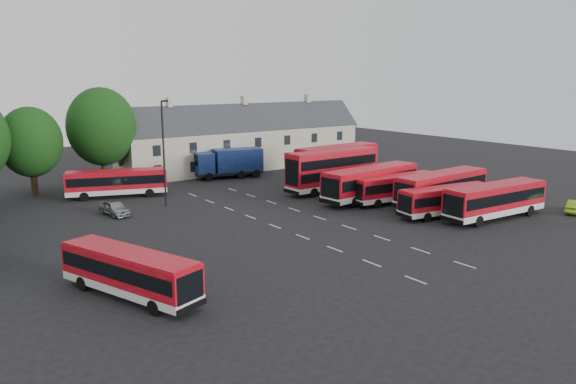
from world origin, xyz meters
The scene contains 16 objects.
ground centered at (0.00, 0.00, 0.00)m, with size 140.00×140.00×0.00m, color black.
lane_markings centered at (2.50, 2.00, 0.01)m, with size 5.15×33.80×0.01m.
terrace_houses centered at (14.00, 30.00, 3.86)m, with size 35.70×7.13×10.06m.
bus_row_a centered at (17.78, -7.45, 1.91)m, with size 11.38×3.15×3.19m.
bus_row_b centered at (15.06, -4.22, 1.65)m, with size 9.95×3.71×2.75m.
bus_row_c centered at (18.21, -1.02, 2.00)m, with size 11.88×3.42×3.32m.
bus_row_d centered at (15.33, 2.42, 1.71)m, with size 10.26×3.29×2.85m.
bus_row_e centered at (14.05, 4.82, 2.08)m, with size 12.46×4.10×3.46m.
bus_dd_south centered at (13.61, 10.56, 2.66)m, with size 11.44×2.90×4.67m.
bus_dd_north centered at (16.63, 13.25, 2.67)m, with size 11.60×3.53×4.68m.
bus_west centered at (-15.83, -6.08, 1.68)m, with size 5.44×10.09×2.80m.
bus_north centered at (-7.05, 21.71, 1.76)m, with size 10.57×5.57×2.93m.
box_truck centered at (8.54, 24.67, 2.07)m, with size 8.80×4.52×3.68m.
silver_car centered at (-9.95, 14.05, 0.69)m, with size 1.63×4.05×1.38m, color #9EA0A5.
lime_car centered at (26.04, -10.66, 0.62)m, with size 1.30×3.74×1.23m, color #7BB41B.
lamppost centered at (-4.56, 14.59, 5.61)m, with size 0.72×0.50×10.50m.
Camera 1 is at (-26.43, -36.88, 12.85)m, focal length 35.00 mm.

